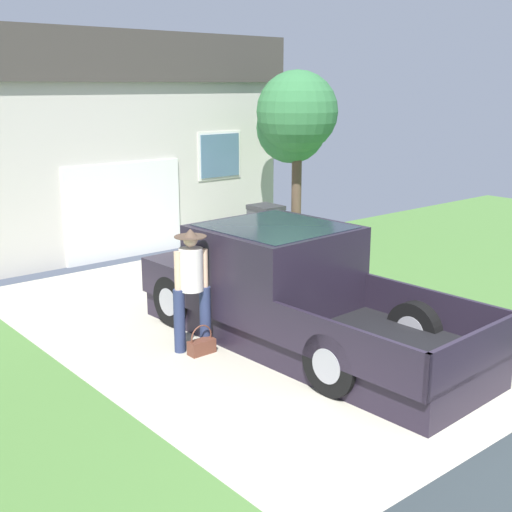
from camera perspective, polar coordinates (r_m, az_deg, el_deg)
pickup_truck at (r=9.81m, az=2.24°, el=-2.94°), size 2.28×5.47×1.68m
person_with_hat at (r=9.32m, az=-5.53°, el=-2.33°), size 0.52×0.44×1.77m
handbag at (r=9.46m, az=-4.67°, el=-7.62°), size 0.38×0.18×0.42m
house_with_garage at (r=17.45m, az=-17.58°, el=9.67°), size 9.42×7.03×4.77m
front_yard_tree at (r=15.26m, az=3.32°, el=11.58°), size 1.91×2.11×3.99m
wheeled_trash_bin at (r=15.21m, az=0.85°, el=2.63°), size 0.60×0.72×1.02m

